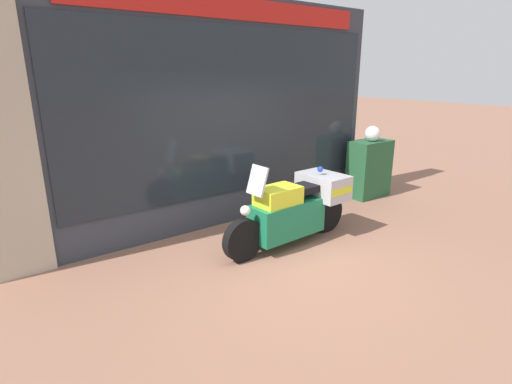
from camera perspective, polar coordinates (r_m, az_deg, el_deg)
name	(u,v)px	position (r m, az deg, el deg)	size (l,w,h in m)	color
ground_plane	(290,263)	(5.56, 4.91, -10.10)	(60.00, 60.00, 0.00)	#8E604C
shop_building	(189,117)	(6.41, -9.57, 10.57)	(6.78, 0.55, 3.65)	#333842
window_display	(229,193)	(7.08, -3.93, -0.12)	(5.51, 0.30, 1.86)	slate
paramedic_motorcycle	(297,206)	(6.02, 5.85, -2.05)	(2.32, 0.79, 1.30)	black
utility_cabinet	(369,169)	(8.57, 15.85, 3.22)	(0.89, 0.49, 1.17)	#235633
white_helmet	(372,134)	(8.37, 16.31, 8.00)	(0.31, 0.31, 0.31)	white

